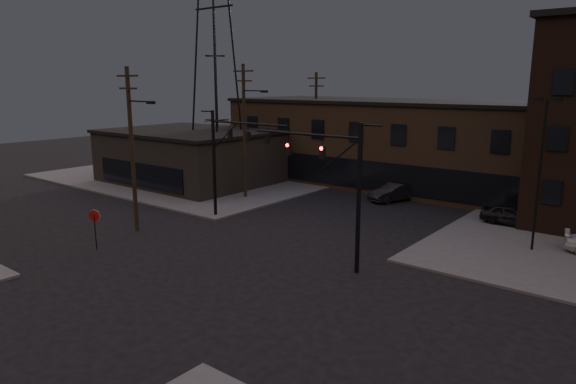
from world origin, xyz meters
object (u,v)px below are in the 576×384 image
(traffic_signal_far, at_px, (226,152))
(car_crossing, at_px, (394,192))
(parked_car_lot_a, at_px, (512,215))
(traffic_signal_near, at_px, (341,180))
(stop_sign, at_px, (95,220))

(traffic_signal_far, relative_size, car_crossing, 1.75)
(traffic_signal_far, xyz_separation_m, parked_car_lot_a, (17.18, 10.90, -4.16))
(traffic_signal_far, xyz_separation_m, car_crossing, (6.97, 13.11, -4.26))
(traffic_signal_near, height_order, parked_car_lot_a, traffic_signal_near)
(car_crossing, bearing_deg, parked_car_lot_a, 9.79)
(traffic_signal_near, relative_size, stop_sign, 3.23)
(car_crossing, bearing_deg, traffic_signal_near, -50.90)
(traffic_signal_far, distance_m, stop_sign, 10.55)
(car_crossing, bearing_deg, traffic_signal_far, -95.99)
(traffic_signal_far, height_order, parked_car_lot_a, traffic_signal_far)
(traffic_signal_near, xyz_separation_m, parked_car_lot_a, (5.10, 14.40, -4.08))
(traffic_signal_near, bearing_deg, parked_car_lot_a, 70.48)
(stop_sign, bearing_deg, traffic_signal_far, 82.68)
(parked_car_lot_a, height_order, car_crossing, parked_car_lot_a)
(stop_sign, distance_m, car_crossing, 24.55)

